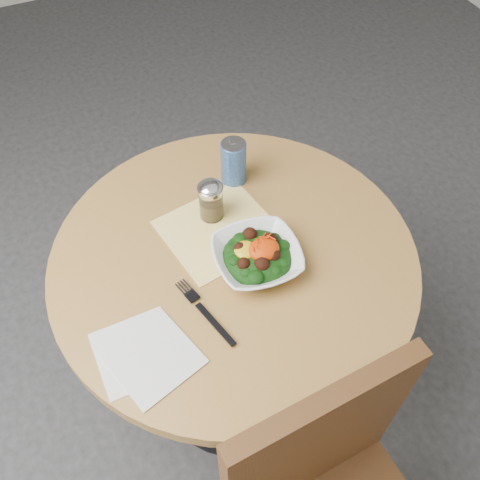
{
  "coord_description": "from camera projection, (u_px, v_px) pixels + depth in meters",
  "views": [
    {
      "loc": [
        -0.31,
        -0.72,
        1.79
      ],
      "look_at": [
        0.01,
        -0.01,
        0.81
      ],
      "focal_mm": 40.0,
      "sensor_mm": 36.0,
      "label": 1
    }
  ],
  "objects": [
    {
      "name": "paper_napkins",
      "position": [
        145.0,
        355.0,
        1.13
      ],
      "size": [
        0.22,
        0.22,
        0.0
      ],
      "color": "silver",
      "rests_on": "table"
    },
    {
      "name": "cloth_napkin",
      "position": [
        219.0,
        230.0,
        1.35
      ],
      "size": [
        0.3,
        0.29,
        0.0
      ],
      "primitive_type": "cube",
      "rotation": [
        0.0,
        0.0,
        0.18
      ],
      "color": "yellow",
      "rests_on": "table"
    },
    {
      "name": "ground",
      "position": [
        236.0,
        381.0,
        1.89
      ],
      "size": [
        6.0,
        6.0,
        0.0
      ],
      "primitive_type": "plane",
      "color": "#2A2A2D",
      "rests_on": "ground"
    },
    {
      "name": "table",
      "position": [
        234.0,
        298.0,
        1.46
      ],
      "size": [
        0.9,
        0.9,
        0.75
      ],
      "color": "black",
      "rests_on": "ground"
    },
    {
      "name": "spice_shaker",
      "position": [
        211.0,
        201.0,
        1.34
      ],
      "size": [
        0.06,
        0.06,
        0.12
      ],
      "color": "silver",
      "rests_on": "table"
    },
    {
      "name": "fork",
      "position": [
        203.0,
        310.0,
        1.2
      ],
      "size": [
        0.07,
        0.21,
        0.0
      ],
      "color": "black",
      "rests_on": "table"
    },
    {
      "name": "salad_bowl",
      "position": [
        257.0,
        256.0,
        1.26
      ],
      "size": [
        0.22,
        0.22,
        0.08
      ],
      "color": "white",
      "rests_on": "table"
    },
    {
      "name": "beverage_can",
      "position": [
        234.0,
        162.0,
        1.41
      ],
      "size": [
        0.07,
        0.07,
        0.13
      ],
      "color": "navy",
      "rests_on": "table"
    }
  ]
}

